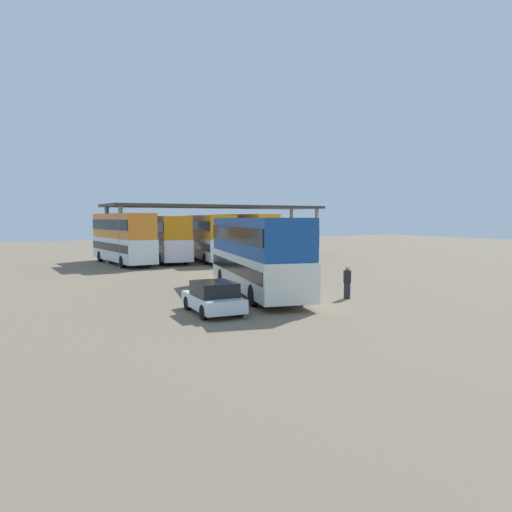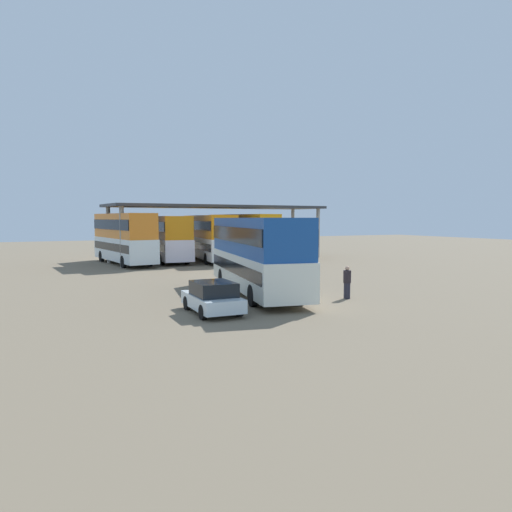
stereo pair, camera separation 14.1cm
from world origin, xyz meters
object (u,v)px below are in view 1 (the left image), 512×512
at_px(parked_hatchback, 213,298).
at_px(double_decker_mid_row, 164,237).
at_px(double_decker_end_of_row, 241,234).
at_px(double_decker_far_right, 207,236).
at_px(double_decker_main, 256,252).
at_px(pedestrian_waiting, 347,282).
at_px(double_decker_near_canopy, 123,237).

xyz_separation_m(parked_hatchback, double_decker_mid_row, (4.54, 24.57, 1.62)).
bearing_deg(double_decker_end_of_row, double_decker_far_right, 104.18).
distance_m(double_decker_main, double_decker_mid_row, 20.61).
bearing_deg(double_decker_far_right, double_decker_mid_row, 82.12).
height_order(parked_hatchback, pedestrian_waiting, pedestrian_waiting).
bearing_deg(double_decker_far_right, pedestrian_waiting, -177.07).
height_order(double_decker_near_canopy, double_decker_mid_row, double_decker_near_canopy).
bearing_deg(pedestrian_waiting, double_decker_mid_row, 175.75).
bearing_deg(double_decker_main, pedestrian_waiting, -125.24).
distance_m(double_decker_main, double_decker_near_canopy, 20.01).
height_order(double_decker_main, parked_hatchback, double_decker_main).
xyz_separation_m(double_decker_mid_row, double_decker_far_right, (3.82, -0.91, 0.05)).
xyz_separation_m(double_decker_main, double_decker_end_of_row, (8.66, 21.23, 0.18)).
relative_size(double_decker_near_canopy, double_decker_end_of_row, 1.01).
xyz_separation_m(double_decker_main, pedestrian_waiting, (3.38, -3.41, -1.39)).
bearing_deg(double_decker_end_of_row, double_decker_main, 151.87).
bearing_deg(double_decker_near_canopy, parked_hatchback, 171.54).
height_order(parked_hatchback, double_decker_end_of_row, double_decker_end_of_row).
xyz_separation_m(double_decker_near_canopy, double_decker_mid_row, (3.94, 0.87, -0.12)).
bearing_deg(double_decker_end_of_row, parked_hatchback, 147.55).
distance_m(double_decker_end_of_row, pedestrian_waiting, 25.25).
height_order(double_decker_main, pedestrian_waiting, double_decker_main).
height_order(double_decker_near_canopy, double_decker_end_of_row, double_decker_near_canopy).
bearing_deg(double_decker_far_right, double_decker_main, 172.85).
bearing_deg(double_decker_mid_row, pedestrian_waiting, -171.47).
bearing_deg(double_decker_mid_row, double_decker_main, -179.75).
bearing_deg(double_decker_mid_row, double_decker_far_right, -101.47).
xyz_separation_m(double_decker_near_canopy, double_decker_end_of_row, (11.97, 1.50, -0.01)).
relative_size(double_decker_main, double_decker_far_right, 0.98).
relative_size(double_decker_mid_row, double_decker_far_right, 0.90).
bearing_deg(double_decker_near_canopy, double_decker_mid_row, -84.54).
distance_m(double_decker_main, parked_hatchback, 5.78).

